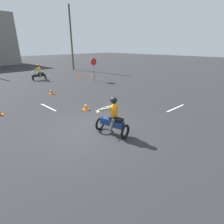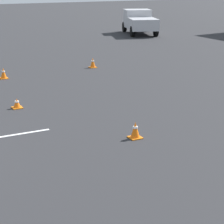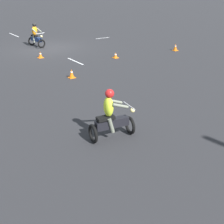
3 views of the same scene
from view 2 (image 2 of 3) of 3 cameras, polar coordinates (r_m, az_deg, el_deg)
The scene contains 6 objects.
pickup_truck at distance 33.02m, azimuth 3.63°, elevation 11.73°, with size 4.52×3.10×1.73m.
traffic_cone_near_left at distance 11.44m, azimuth 3.06°, elevation -2.40°, with size 0.32×0.32×0.45m.
traffic_cone_mid_center at distance 18.77m, azimuth -13.99°, elevation 4.91°, with size 0.32×0.32×0.45m.
traffic_cone_mid_left at distance 20.51m, azimuth -2.53°, elevation 6.44°, with size 0.32×0.32×0.47m.
traffic_cone_far_left at distance 14.39m, azimuth -12.31°, elevation 1.09°, with size 0.32×0.32×0.32m.
lane_stripe_n at distance 12.02m, azimuth -12.42°, elevation -2.88°, with size 0.10×1.86×0.01m, color silver.
Camera 2 is at (11.15, 1.65, 4.05)m, focal length 70.00 mm.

